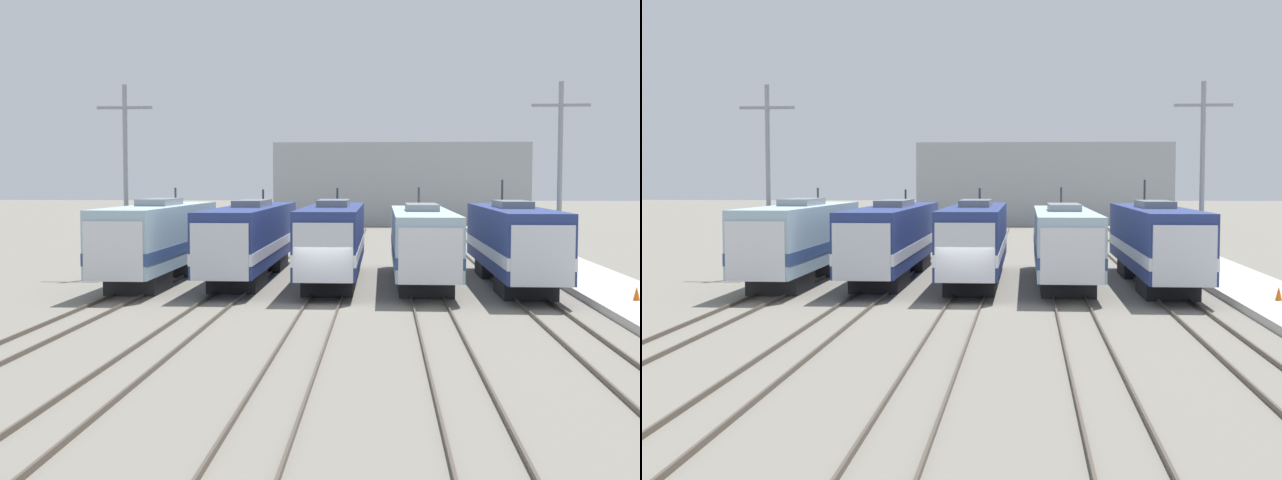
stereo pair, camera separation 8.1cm
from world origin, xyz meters
TOP-DOWN VIEW (x-y plane):
  - ground_plane at (0.00, 0.00)m, footprint 400.00×400.00m
  - rail_pair_far_left at (-9.13, 0.00)m, footprint 1.50×120.00m
  - rail_pair_center_left at (-4.57, 0.00)m, footprint 1.51×120.00m
  - rail_pair_center at (0.00, 0.00)m, footprint 1.51×120.00m
  - rail_pair_center_right at (4.57, 0.00)m, footprint 1.51×120.00m
  - rail_pair_far_right at (9.13, 0.00)m, footprint 1.50×120.00m
  - locomotive_far_left at (-9.13, 7.68)m, footprint 2.92×16.44m
  - locomotive_center_left at (-4.57, 9.97)m, footprint 2.85×19.96m
  - locomotive_center at (0.00, 7.94)m, footprint 2.87×16.81m
  - locomotive_center_right at (4.57, 8.31)m, footprint 2.99×18.00m
  - locomotive_far_right at (9.13, 7.68)m, footprint 2.88×17.84m
  - catenary_tower_left at (-11.80, 11.22)m, footprint 3.13×0.26m
  - catenary_tower_right at (12.09, 11.22)m, footprint 3.13×0.26m
  - traffic_cone at (13.15, 0.01)m, footprint 0.30×0.30m
  - depot_building at (4.68, 74.26)m, footprint 30.01×15.95m

SIDE VIEW (x-z plane):
  - ground_plane at x=0.00m, z-range 0.00..0.00m
  - rail_pair_far_left at x=-9.13m, z-range 0.00..0.15m
  - rail_pair_center_left at x=-4.57m, z-range 0.00..0.15m
  - rail_pair_center at x=0.00m, z-range 0.00..0.15m
  - rail_pair_center_right at x=4.57m, z-range 0.00..0.15m
  - rail_pair_far_right at x=9.13m, z-range 0.00..0.15m
  - traffic_cone at x=13.15m, z-range 0.34..0.92m
  - locomotive_center_right at x=4.57m, z-range -0.35..4.62m
  - locomotive_center_left at x=-4.57m, z-range -0.20..4.61m
  - locomotive_far_right at x=9.13m, z-range -0.47..4.91m
  - locomotive_center at x=0.00m, z-range -0.22..4.69m
  - locomotive_far_left at x=-9.13m, z-range -0.21..4.72m
  - depot_building at x=4.68m, z-range 0.00..9.79m
  - catenary_tower_left at x=-11.80m, z-range 0.39..11.05m
  - catenary_tower_right at x=12.09m, z-range 0.39..11.05m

